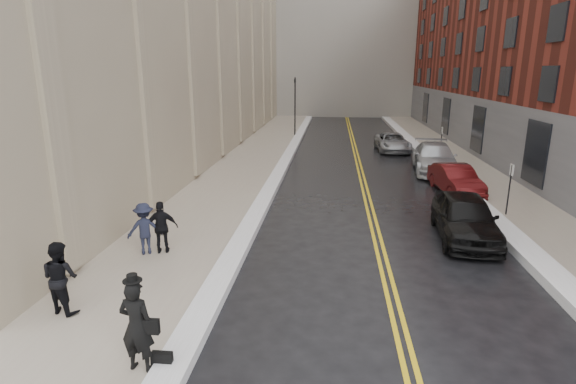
% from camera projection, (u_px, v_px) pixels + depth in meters
% --- Properties ---
extents(ground, '(160.00, 160.00, 0.00)m').
position_uv_depth(ground, '(296.00, 308.00, 11.34)').
color(ground, black).
rests_on(ground, ground).
extents(sidewalk_left, '(4.00, 64.00, 0.15)m').
position_uv_depth(sidewalk_left, '(244.00, 168.00, 27.12)').
color(sidewalk_left, gray).
rests_on(sidewalk_left, ground).
extents(sidewalk_right, '(3.00, 64.00, 0.15)m').
position_uv_depth(sidewalk_right, '(475.00, 173.00, 25.81)').
color(sidewalk_right, gray).
rests_on(sidewalk_right, ground).
extents(lane_stripe_a, '(0.12, 64.00, 0.01)m').
position_uv_depth(lane_stripe_a, '(359.00, 172.00, 26.47)').
color(lane_stripe_a, gold).
rests_on(lane_stripe_a, ground).
extents(lane_stripe_b, '(0.12, 64.00, 0.01)m').
position_uv_depth(lane_stripe_b, '(363.00, 172.00, 26.45)').
color(lane_stripe_b, gold).
rests_on(lane_stripe_b, ground).
extents(snow_ridge_left, '(0.70, 60.80, 0.26)m').
position_uv_depth(snow_ridge_left, '(282.00, 168.00, 26.88)').
color(snow_ridge_left, white).
rests_on(snow_ridge_left, ground).
extents(snow_ridge_right, '(0.85, 60.80, 0.30)m').
position_uv_depth(snow_ridge_right, '(442.00, 171.00, 25.97)').
color(snow_ridge_right, white).
rests_on(snow_ridge_right, ground).
extents(traffic_signal, '(0.18, 0.15, 5.20)m').
position_uv_depth(traffic_signal, '(295.00, 102.00, 39.58)').
color(traffic_signal, black).
rests_on(traffic_signal, ground).
extents(parking_sign_near, '(0.06, 0.35, 2.23)m').
position_uv_depth(parking_sign_near, '(510.00, 186.00, 17.90)').
color(parking_sign_near, black).
rests_on(parking_sign_near, ground).
extents(parking_sign_far, '(0.06, 0.35, 2.23)m').
position_uv_depth(parking_sign_far, '(441.00, 140.00, 29.42)').
color(parking_sign_far, black).
rests_on(parking_sign_far, ground).
extents(car_black, '(2.24, 4.86, 1.61)m').
position_uv_depth(car_black, '(465.00, 217.00, 15.78)').
color(car_black, black).
rests_on(car_black, ground).
extents(car_maroon, '(1.96, 4.32, 1.37)m').
position_uv_depth(car_maroon, '(455.00, 179.00, 21.78)').
color(car_maroon, '#4C0D0F').
rests_on(car_maroon, ground).
extents(car_silver_near, '(2.86, 5.89, 1.65)m').
position_uv_depth(car_silver_near, '(435.00, 158.00, 26.31)').
color(car_silver_near, '#B1B4B9').
rests_on(car_silver_near, ground).
extents(car_silver_far, '(2.43, 4.87, 1.33)m').
position_uv_depth(car_silver_far, '(392.00, 142.00, 33.14)').
color(car_silver_far, '#9FA2A7').
rests_on(car_silver_far, ground).
extents(pedestrian_main, '(0.73, 0.52, 1.89)m').
position_uv_depth(pedestrian_main, '(137.00, 326.00, 8.55)').
color(pedestrian_main, black).
rests_on(pedestrian_main, sidewalk_left).
extents(pedestrian_a, '(1.04, 0.91, 1.79)m').
position_uv_depth(pedestrian_a, '(60.00, 277.00, 10.67)').
color(pedestrian_a, black).
rests_on(pedestrian_a, sidewalk_left).
extents(pedestrian_b, '(1.23, 0.99, 1.66)m').
position_uv_depth(pedestrian_b, '(145.00, 229.00, 14.14)').
color(pedestrian_b, black).
rests_on(pedestrian_b, sidewalk_left).
extents(pedestrian_c, '(1.07, 0.66, 1.70)m').
position_uv_depth(pedestrian_c, '(162.00, 227.00, 14.21)').
color(pedestrian_c, black).
rests_on(pedestrian_c, sidewalk_left).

